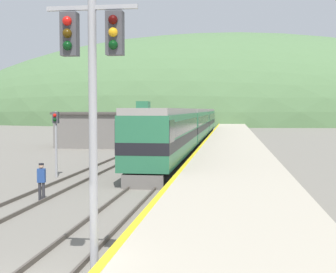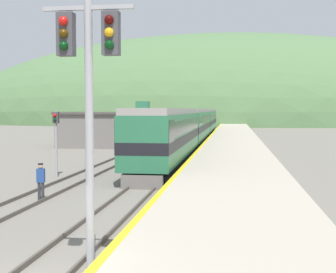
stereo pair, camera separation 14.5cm
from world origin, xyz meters
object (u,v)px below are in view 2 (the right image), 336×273
Objects in this scene: express_train_lead_car at (168,135)px; track_worker at (41,179)px; signal_post_siding at (56,130)px; carriage_third at (205,121)px; signal_mast_main at (89,80)px; carriage_second at (194,125)px.

express_train_lead_car is 11.61× the size of track_worker.
carriage_third is at bearing 83.15° from signal_post_siding.
signal_mast_main is 11.96m from track_worker.
carriage_second is at bearing 90.00° from express_train_lead_car.
signal_mast_main reaches higher than track_worker.
signal_post_siding is at bearing -135.15° from express_train_lead_car.
carriage_second is at bearing -90.00° from carriage_third.
carriage_second and carriage_third have the same top height.
carriage_third is (0.00, 22.96, 0.00)m from carriage_second.
express_train_lead_car is 0.92× the size of carriage_third.
signal_post_siding is 2.38× the size of track_worker.
signal_mast_main is 18.77m from signal_post_siding.
carriage_third is 68.49m from signal_mast_main.
express_train_lead_car is at bearing 93.44° from signal_mast_main.
express_train_lead_car reaches higher than carriage_third.
signal_mast_main is 4.33× the size of track_worker.
track_worker is at bearing -96.56° from carriage_second.
express_train_lead_car reaches higher than signal_post_siding.
carriage_second reaches higher than track_worker.
carriage_third reaches higher than signal_post_siding.
carriage_third is at bearing 90.00° from express_train_lead_car.
carriage_second is 29.07m from signal_post_siding.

